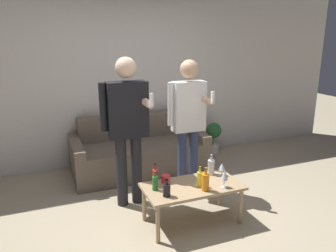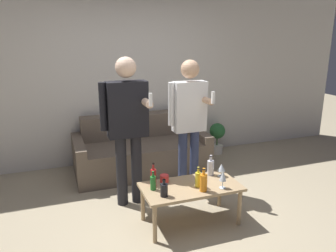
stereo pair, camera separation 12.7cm
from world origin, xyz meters
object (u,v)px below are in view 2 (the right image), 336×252
(coffee_table, at_px, (191,190))
(bottle_orange, at_px, (198,179))
(person_standing_right, at_px, (189,116))
(person_standing_left, at_px, (127,121))
(couch, at_px, (140,151))

(coffee_table, bearing_deg, bottle_orange, -37.89)
(person_standing_right, bearing_deg, person_standing_left, -176.13)
(bottle_orange, bearing_deg, person_standing_left, 129.74)
(coffee_table, bearing_deg, person_standing_left, 128.62)
(coffee_table, relative_size, person_standing_right, 0.62)
(coffee_table, distance_m, bottle_orange, 0.16)
(couch, height_order, coffee_table, couch)
(couch, height_order, bottle_orange, couch)
(coffee_table, xyz_separation_m, bottle_orange, (0.06, -0.05, 0.14))
(coffee_table, xyz_separation_m, person_standing_right, (0.27, 0.70, 0.62))
(couch, distance_m, person_standing_right, 1.23)
(coffee_table, height_order, person_standing_right, person_standing_right)
(bottle_orange, relative_size, person_standing_right, 0.13)
(coffee_table, distance_m, person_standing_right, 0.98)
(coffee_table, distance_m, person_standing_left, 1.05)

